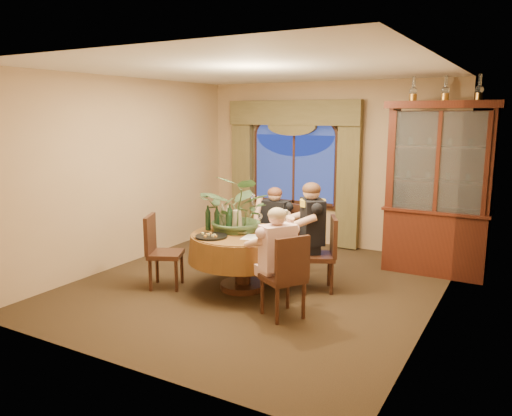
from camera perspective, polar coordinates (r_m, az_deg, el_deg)
The scene contains 36 objects.
floor at distance 6.77m, azimuth 0.00°, elevation -8.82°, with size 5.00×5.00×0.00m, color black.
wall_back at distance 8.69m, azimuth 8.17°, elevation 4.91°, with size 4.50×4.50×0.00m, color #A17F59.
wall_right at distance 5.69m, azimuth 20.14°, elevation 1.31°, with size 5.00×5.00×0.00m, color #A17F59.
ceiling at distance 6.40m, azimuth 0.00°, elevation 15.51°, with size 5.00×5.00×0.00m, color white.
window at distance 8.87m, azimuth 4.36°, elevation 4.45°, with size 1.62×0.10×1.32m, color navy, non-canonical shape.
arched_transom at distance 8.82m, azimuth 4.44°, elevation 9.50°, with size 1.60×0.06×0.44m, color navy, non-canonical shape.
drapery_left at distance 9.32m, azimuth -1.53°, elevation 4.04°, with size 0.38×0.14×2.32m, color #4E4425.
drapery_right at distance 8.46m, azimuth 10.55°, elevation 3.17°, with size 0.38×0.14×2.32m, color #4E4425.
swag_valance at distance 8.74m, azimuth 4.23°, elevation 10.80°, with size 2.45×0.16×0.42m, color #4E4425, non-canonical shape.
dining_table at distance 6.54m, azimuth -1.54°, elevation -6.10°, with size 1.42×1.42×0.75m, color maroon.
china_cabinet at distance 7.47m, azimuth 20.14°, elevation 2.02°, with size 1.50×0.59×2.44m, color #39150E.
oil_lamp_left at distance 7.49m, azimuth 17.56°, elevation 12.86°, with size 0.11×0.11×0.34m, color #A5722D, non-canonical shape.
oil_lamp_center at distance 7.41m, azimuth 20.85°, elevation 12.69°, with size 0.11×0.11×0.34m, color #A5722D, non-canonical shape.
oil_lamp_right at distance 7.35m, azimuth 24.20°, elevation 12.48°, with size 0.11×0.11×0.34m, color #A5722D, non-canonical shape.
chair_right at distance 5.65m, azimuth 3.08°, elevation -7.73°, with size 0.42×0.42×0.96m, color black.
chair_back_right at distance 6.51m, azimuth 7.06°, elevation -5.28°, with size 0.42×0.42×0.96m, color black.
chair_back at distance 7.27m, azimuth 3.03°, elevation -3.50°, with size 0.42×0.42×0.96m, color black.
chair_front_left at distance 6.67m, azimuth -10.27°, elevation -4.97°, with size 0.42×0.42×0.96m, color black.
person_pink at distance 5.69m, azimuth 2.49°, elevation -6.11°, with size 0.44×0.41×1.24m, color beige, non-canonical shape.
person_back at distance 7.24m, azimuth 2.21°, elevation -2.43°, with size 0.44×0.41×1.24m, color black, non-canonical shape.
person_scarf at distance 6.58m, azimuth 6.44°, elevation -3.09°, with size 0.50×0.46×1.40m, color black, non-canonical shape.
stoneware_vase at distance 6.56m, azimuth -2.18°, elevation -1.42°, with size 0.15×0.15×0.27m, color #9D8A68, non-canonical shape.
centerpiece_plant at distance 6.49m, azimuth -1.91°, elevation 2.85°, with size 0.99×1.10×0.85m, color #38512E.
olive_bowl at distance 6.37m, azimuth -1.69°, elevation -2.83°, with size 0.15×0.15×0.05m, color #4B5029.
cheese_platter at distance 6.24m, azimuth -5.13°, elevation -3.26°, with size 0.40×0.40×0.02m, color black.
wine_bottle_0 at distance 6.61m, azimuth -5.52°, elevation -1.11°, with size 0.07×0.07×0.33m, color black.
wine_bottle_1 at distance 6.57m, azimuth -3.26°, elevation -1.16°, with size 0.07×0.07×0.33m, color tan.
wine_bottle_2 at distance 6.41m, azimuth -3.17°, elevation -1.46°, with size 0.07×0.07×0.33m, color black.
wine_bottle_3 at distance 6.67m, azimuth -2.99°, elevation -0.97°, with size 0.07×0.07×0.33m, color black.
wine_bottle_4 at distance 6.53m, azimuth -4.49°, elevation -1.24°, with size 0.07×0.07×0.33m, color black.
wine_bottle_5 at distance 6.69m, azimuth -3.89°, elevation -0.95°, with size 0.07×0.07×0.33m, color tan.
tasting_paper_0 at distance 6.21m, azimuth -0.47°, elevation -3.36°, with size 0.21×0.30×0.00m, color white.
tasting_paper_1 at distance 6.47m, azimuth 1.80°, elevation -2.79°, with size 0.21×0.30×0.00m, color white.
wine_glass_person_pink at distance 6.01m, azimuth 0.39°, elevation -3.01°, with size 0.07×0.07×0.18m, color silver, non-canonical shape.
wine_glass_person_back at distance 6.81m, azimuth 0.50°, elevation -1.35°, with size 0.07×0.07×0.18m, color silver, non-canonical shape.
wine_glass_person_scarf at distance 6.47m, azimuth 2.60°, elevation -2.01°, with size 0.07×0.07×0.18m, color silver, non-canonical shape.
Camera 1 is at (3.14, -5.56, 2.27)m, focal length 35.00 mm.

